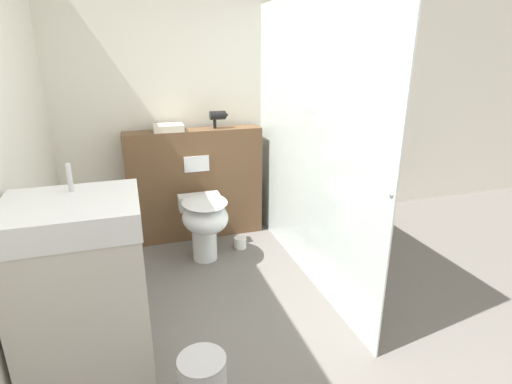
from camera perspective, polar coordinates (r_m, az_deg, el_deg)
wall_back at (r=3.78m, az=-6.33°, el=13.06°), size 8.00×0.06×2.50m
partition_panel at (r=3.71m, az=-8.59°, el=1.09°), size 1.21×0.22×1.01m
shower_glass at (r=2.94m, az=7.30°, el=6.84°), size 0.04×2.11×2.05m
toilet at (r=3.28m, az=-7.38°, el=-4.01°), size 0.37×0.55×0.55m
sink_vanity at (r=2.21m, az=-23.33°, el=-13.55°), size 0.61×0.53×1.16m
hair_drier at (r=3.61m, az=-5.39°, el=10.79°), size 0.17×0.08×0.15m
folded_towel at (r=3.55m, az=-12.42°, el=8.95°), size 0.25×0.19×0.06m
spare_toilet_roll at (r=3.59m, az=-2.27°, el=-7.23°), size 0.11×0.11×0.10m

